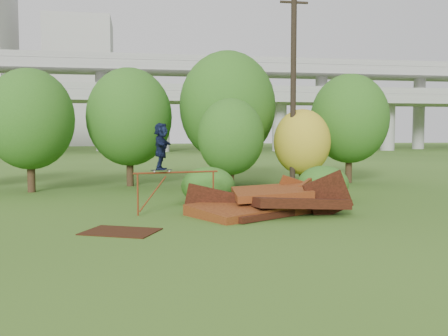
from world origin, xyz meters
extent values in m
plane|color=#2D5116|center=(0.00, 0.00, 0.00)|extent=(240.00, 240.00, 0.00)
cube|color=#44170C|center=(0.12, 2.03, 0.18)|extent=(4.59, 3.95, 0.65)
cube|color=black|center=(1.62, 1.73, 0.42)|extent=(3.37, 2.30, 0.63)
cube|color=#44170C|center=(0.92, 2.23, 0.70)|extent=(2.73, 1.90, 0.55)
cube|color=black|center=(2.72, 1.53, 0.65)|extent=(1.80, 0.18, 1.75)
cube|color=#44170C|center=(1.92, 3.03, 0.55)|extent=(1.53, 0.46, 1.45)
cube|color=black|center=(-1.08, 2.43, 0.35)|extent=(2.11, 0.68, 1.38)
cube|color=black|center=(0.42, 0.83, 0.12)|extent=(2.17, 1.41, 0.20)
cube|color=#44170C|center=(2.32, 2.73, 0.95)|extent=(0.85, 1.08, 0.30)
cylinder|color=maroon|center=(-3.67, 2.39, 0.71)|extent=(0.06, 0.06, 1.42)
cylinder|color=maroon|center=(-1.03, 2.87, 0.71)|extent=(0.06, 0.06, 1.42)
cylinder|color=maroon|center=(-2.35, 2.63, 1.42)|extent=(2.95, 0.60, 0.06)
cube|color=black|center=(-2.87, 2.53, 1.52)|extent=(0.74, 0.32, 0.02)
cylinder|color=beige|center=(-3.11, 2.41, 1.48)|extent=(0.06, 0.04, 0.05)
cylinder|color=beige|center=(-3.14, 2.56, 1.48)|extent=(0.06, 0.04, 0.05)
cylinder|color=beige|center=(-2.60, 2.50, 1.48)|extent=(0.06, 0.04, 0.05)
cylinder|color=beige|center=(-2.63, 2.66, 1.48)|extent=(0.06, 0.04, 0.05)
imported|color=#0F1632|center=(-2.87, 2.53, 2.33)|extent=(0.77, 1.54, 1.59)
cube|color=black|center=(-4.15, -0.36, 0.01)|extent=(2.40, 2.11, 0.03)
cylinder|color=black|center=(-8.59, 10.05, 0.94)|extent=(0.36, 0.36, 1.89)
ellipsoid|color=#1C4813|center=(-8.59, 10.05, 3.43)|extent=(4.10, 4.10, 4.71)
cylinder|color=black|center=(-4.05, 12.01, 0.98)|extent=(0.37, 0.37, 1.95)
ellipsoid|color=#1C4813|center=(-4.05, 12.01, 3.61)|extent=(4.43, 4.43, 5.09)
cylinder|color=black|center=(0.65, 8.46, 0.72)|extent=(0.32, 0.32, 1.43)
ellipsoid|color=#1C4813|center=(0.65, 8.46, 2.60)|extent=(3.12, 3.12, 3.59)
cylinder|color=black|center=(1.15, 12.10, 1.13)|extent=(0.39, 0.39, 2.26)
ellipsoid|color=#1C4813|center=(1.15, 12.10, 4.20)|extent=(5.17, 5.17, 5.95)
cylinder|color=black|center=(4.58, 9.78, 0.62)|extent=(0.31, 0.31, 1.24)
ellipsoid|color=#A58C19|center=(4.58, 9.78, 2.33)|extent=(2.89, 2.89, 3.32)
cylinder|color=black|center=(7.99, 11.75, 0.98)|extent=(0.37, 0.37, 1.96)
ellipsoid|color=#1C4813|center=(7.99, 11.75, 3.58)|extent=(4.31, 4.31, 4.96)
ellipsoid|color=#1C4813|center=(-0.96, 4.70, 0.73)|extent=(2.11, 1.95, 1.46)
ellipsoid|color=#1C4813|center=(3.69, 4.51, 0.73)|extent=(2.07, 1.90, 1.47)
cylinder|color=black|center=(3.93, 9.27, 4.95)|extent=(0.28, 0.28, 9.91)
cube|color=black|center=(3.93, 9.27, 9.11)|extent=(1.40, 0.10, 0.10)
cube|color=gray|center=(0.00, 60.00, 8.00)|extent=(160.00, 9.00, 1.40)
cube|color=gray|center=(0.00, 66.00, 13.00)|extent=(160.00, 9.00, 1.40)
cylinder|color=gray|center=(-18.00, 60.00, 4.00)|extent=(2.20, 2.20, 8.00)
cylinder|color=gray|center=(0.00, 60.00, 4.00)|extent=(2.20, 2.20, 8.00)
cylinder|color=gray|center=(18.00, 60.00, 4.00)|extent=(2.20, 2.20, 8.00)
cube|color=#9E9E99|center=(-16.00, 102.00, 14.00)|extent=(14.00, 14.00, 28.00)
camera|label=1|loc=(-3.67, -14.47, 2.77)|focal=40.00mm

